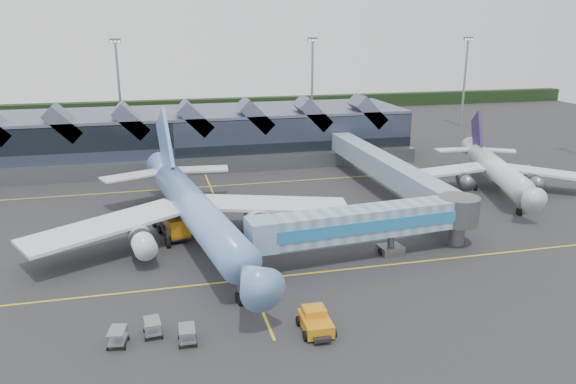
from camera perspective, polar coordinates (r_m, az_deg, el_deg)
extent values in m
plane|color=#27282A|center=(65.83, -5.19, -5.96)|extent=(260.00, 260.00, 0.00)
cube|color=yellow|center=(58.61, -3.96, -8.87)|extent=(120.00, 0.25, 0.01)
cube|color=yellow|center=(92.14, -7.90, 0.57)|extent=(120.00, 0.25, 0.01)
cube|color=yellow|center=(75.09, -6.38, -3.10)|extent=(0.25, 60.00, 0.01)
cube|color=black|center=(172.00, -10.99, 8.53)|extent=(260.00, 4.00, 4.00)
cube|color=black|center=(110.22, -11.75, 5.42)|extent=(90.00, 20.00, 9.00)
cube|color=#545A70|center=(109.44, -11.89, 7.83)|extent=(90.00, 20.00, 0.60)
cube|color=slate|center=(100.16, -11.35, 2.46)|extent=(90.00, 2.50, 2.60)
cube|color=#545A70|center=(103.41, -21.78, 6.58)|extent=(6.43, 6.00, 6.43)
cube|color=#545A70|center=(102.49, -15.66, 7.06)|extent=(6.43, 6.00, 6.43)
cube|color=#545A70|center=(102.74, -9.48, 7.47)|extent=(6.43, 6.00, 6.43)
cube|color=#545A70|center=(104.15, -3.39, 7.78)|extent=(6.43, 6.00, 6.43)
cube|color=#545A70|center=(106.69, 2.48, 8.01)|extent=(6.43, 6.00, 6.43)
cube|color=#545A70|center=(110.27, 8.03, 8.14)|extent=(6.43, 6.00, 6.43)
cylinder|color=gray|center=(133.10, -16.76, 9.77)|extent=(0.56, 0.56, 22.00)
cube|color=slate|center=(132.39, -17.16, 14.50)|extent=(2.40, 0.50, 0.90)
cylinder|color=gray|center=(138.51, 2.46, 10.68)|extent=(0.56, 0.56, 22.00)
cube|color=slate|center=(137.83, 2.52, 15.24)|extent=(2.40, 0.50, 0.90)
cylinder|color=gray|center=(152.87, 17.48, 10.51)|extent=(0.56, 0.56, 22.00)
cube|color=slate|center=(152.24, 17.85, 14.62)|extent=(2.40, 0.50, 0.90)
cylinder|color=#6898D3|center=(66.05, -9.17, -2.02)|extent=(8.99, 32.74, 4.01)
cone|color=#6898D3|center=(48.99, -3.70, -8.61)|extent=(4.82, 6.13, 4.01)
cube|color=black|center=(48.04, -3.44, -8.03)|extent=(1.56, 0.57, 0.48)
cone|color=#6898D3|center=(84.77, -12.45, 2.16)|extent=(5.11, 7.96, 4.01)
cube|color=silver|center=(66.11, -18.09, -3.28)|extent=(18.99, 13.63, 1.32)
cube|color=silver|center=(70.40, -1.29, -1.23)|extent=(18.96, 8.85, 1.32)
cylinder|color=silver|center=(63.32, -14.61, -4.83)|extent=(3.32, 5.89, 2.49)
cylinder|color=silver|center=(66.33, -2.86, -3.30)|extent=(3.32, 5.89, 2.49)
cube|color=#6898D3|center=(82.06, -12.38, 4.70)|extent=(2.06, 10.22, 11.05)
cube|color=silver|center=(82.74, -15.62, 1.59)|extent=(8.97, 6.25, 0.26)
cube|color=silver|center=(84.43, -8.98, 2.30)|extent=(8.62, 3.98, 0.26)
cylinder|color=slate|center=(53.55, -4.97, -10.10)|extent=(0.30, 0.30, 2.32)
cylinder|color=slate|center=(67.75, -12.13, -4.55)|extent=(0.30, 0.30, 2.32)
cylinder|color=slate|center=(69.17, -6.58, -3.83)|extent=(0.30, 0.30, 2.32)
cylinder|color=black|center=(53.89, -4.95, -10.81)|extent=(0.70, 1.54, 1.49)
cylinder|color=silver|center=(93.08, 20.51, 2.12)|extent=(10.10, 23.37, 3.35)
cone|color=silver|center=(80.55, 23.27, -0.32)|extent=(4.38, 4.82, 3.35)
cube|color=black|center=(79.91, 23.44, 0.05)|extent=(1.31, 0.70, 0.48)
cone|color=silver|center=(106.49, 18.32, 4.19)|extent=(4.78, 6.10, 3.35)
cube|color=silver|center=(92.20, 15.63, 2.06)|extent=(13.98, 4.56, 1.12)
cube|color=silver|center=(96.81, 24.72, 1.82)|extent=(13.89, 11.57, 1.12)
cylinder|color=slate|center=(90.44, 17.56, 1.07)|extent=(3.17, 4.45, 2.07)
cylinder|color=slate|center=(93.59, 23.76, 0.93)|extent=(3.17, 4.45, 2.07)
cube|color=#2A184A|center=(104.65, 18.66, 5.69)|extent=(2.70, 7.33, 8.16)
cube|color=silver|center=(104.61, 16.46, 4.14)|extent=(6.50, 2.69, 0.28)
cube|color=silver|center=(106.60, 20.42, 4.00)|extent=(6.67, 5.30, 0.28)
cylinder|color=slate|center=(83.69, 22.46, -1.52)|extent=(0.31, 0.31, 1.94)
cylinder|color=slate|center=(93.85, 18.51, 0.76)|extent=(0.31, 0.31, 1.94)
cylinder|color=slate|center=(95.52, 21.80, 0.69)|extent=(0.31, 0.31, 1.94)
cylinder|color=black|center=(83.87, 22.42, -1.93)|extent=(0.85, 1.33, 1.24)
cube|color=#6A8EB1|center=(62.74, 7.92, -3.01)|extent=(22.18, 5.36, 3.19)
cube|color=teal|center=(61.33, 8.64, -3.51)|extent=(21.88, 2.21, 1.32)
cube|color=#6A8EB1|center=(58.45, -2.73, -4.35)|extent=(3.18, 3.77, 3.30)
cylinder|color=slate|center=(64.98, 10.44, -4.45)|extent=(0.77, 0.77, 4.29)
cube|color=slate|center=(65.59, 10.36, -5.79)|extent=(2.83, 2.44, 0.99)
cylinder|color=black|center=(65.12, 9.51, -6.02)|extent=(0.53, 1.03, 0.99)
cylinder|color=black|center=(66.15, 11.19, -5.74)|extent=(0.53, 1.03, 0.99)
cylinder|color=slate|center=(68.91, 16.90, -1.79)|extent=(4.83, 4.83, 3.30)
cylinder|color=slate|center=(69.59, 16.76, -3.47)|extent=(1.98, 1.98, 4.29)
cube|color=black|center=(72.30, -11.86, -3.52)|extent=(4.57, 9.39, 0.50)
cube|color=orange|center=(68.83, -11.09, -3.57)|extent=(2.89, 2.74, 2.22)
cube|color=black|center=(67.94, -10.91, -3.38)|extent=(2.19, 0.69, 1.01)
cylinder|color=#B8B8BD|center=(72.96, -12.20, -2.22)|extent=(3.68, 6.24, 2.32)
sphere|color=#B8B8BD|center=(75.64, -12.82, -1.58)|extent=(2.22, 2.22, 2.22)
sphere|color=#B8B8BD|center=(70.29, -11.52, -2.90)|extent=(2.22, 2.22, 2.22)
cylinder|color=black|center=(69.33, -12.13, -4.64)|extent=(0.59, 1.06, 1.01)
cylinder|color=black|center=(69.99, -10.15, -4.32)|extent=(0.59, 1.06, 1.01)
cylinder|color=black|center=(72.53, -12.92, -3.73)|extent=(0.59, 1.06, 1.01)
cylinder|color=black|center=(73.16, -11.02, -3.43)|extent=(0.59, 1.06, 1.01)
cylinder|color=black|center=(74.84, -13.44, -3.13)|extent=(0.59, 1.06, 1.01)
cylinder|color=black|center=(75.45, -11.59, -2.85)|extent=(0.59, 1.06, 1.01)
cube|color=orange|center=(49.19, 2.84, -13.19)|extent=(2.45, 3.89, 1.06)
cube|color=orange|center=(49.34, 2.66, -12.03)|extent=(1.96, 1.75, 0.74)
cube|color=black|center=(47.65, 3.48, -14.63)|extent=(1.51, 0.89, 0.32)
cylinder|color=black|center=(48.02, 1.79, -14.41)|extent=(0.34, 0.86, 0.85)
cylinder|color=black|center=(48.59, 4.67, -14.06)|extent=(0.34, 0.86, 0.85)
cylinder|color=black|center=(50.16, 1.07, -12.96)|extent=(0.34, 0.86, 0.85)
cylinder|color=black|center=(50.71, 3.82, -12.64)|extent=(0.34, 0.86, 0.85)
cube|color=gray|center=(49.96, -13.57, -13.48)|extent=(1.45, 2.13, 0.14)
cube|color=gray|center=(49.53, -13.64, -12.59)|extent=(1.45, 2.13, 0.07)
cylinder|color=black|center=(50.81, -12.83, -13.32)|extent=(0.14, 0.34, 0.33)
cube|color=gray|center=(48.33, -10.19, -14.36)|extent=(1.34, 2.06, 0.14)
cube|color=gray|center=(47.89, -10.24, -13.45)|extent=(1.34, 2.06, 0.07)
cylinder|color=black|center=(49.16, -9.38, -14.20)|extent=(0.12, 0.34, 0.33)
cube|color=gray|center=(49.34, -16.90, -14.17)|extent=(1.62, 2.23, 0.14)
cube|color=gray|center=(48.91, -16.99, -13.28)|extent=(1.62, 2.23, 0.07)
cylinder|color=black|center=(49.99, -15.89, -14.10)|extent=(0.17, 0.35, 0.33)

